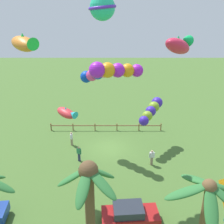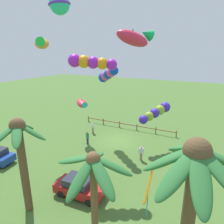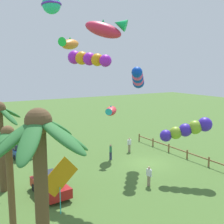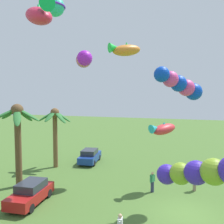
{
  "view_description": "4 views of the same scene",
  "coord_description": "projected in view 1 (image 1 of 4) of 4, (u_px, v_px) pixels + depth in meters",
  "views": [
    {
      "loc": [
        -0.35,
        23.43,
        13.5
      ],
      "look_at": [
        -0.34,
        4.79,
        6.11
      ],
      "focal_mm": 39.52,
      "sensor_mm": 36.0,
      "label": 1
    },
    {
      "loc": [
        -9.68,
        20.96,
        10.75
      ],
      "look_at": [
        -1.55,
        4.75,
        5.28
      ],
      "focal_mm": 31.9,
      "sensor_mm": 36.0,
      "label": 2
    },
    {
      "loc": [
        -20.41,
        16.48,
        9.21
      ],
      "look_at": [
        -1.63,
        5.09,
        5.74
      ],
      "focal_mm": 44.49,
      "sensor_mm": 36.0,
      "label": 3
    },
    {
      "loc": [
        -15.49,
        0.15,
        7.65
      ],
      "look_at": [
        -0.85,
        4.65,
        6.5
      ],
      "focal_mm": 38.59,
      "sensor_mm": 36.0,
      "label": 4
    }
  ],
  "objects": [
    {
      "name": "kite_tube_7",
      "position": [
        152.0,
        110.0,
        25.7
      ],
      "size": [
        2.81,
        3.79,
        2.07
      ],
      "color": "#3C23B6"
    },
    {
      "name": "kite_tube_3",
      "position": [
        96.0,
        74.0,
        23.24
      ],
      "size": [
        3.49,
        3.05,
        2.14
      ],
      "color": "#0B40C4"
    },
    {
      "name": "kite_ball_0",
      "position": [
        102.0,
        7.0,
        13.08
      ],
      "size": [
        1.72,
        1.71,
        1.37
      ],
      "color": "#26C695"
    },
    {
      "name": "palm_tree_2",
      "position": [
        207.0,
        203.0,
        12.22
      ],
      "size": [
        4.1,
        4.03,
        6.17
      ],
      "color": "brown",
      "rests_on": "ground"
    },
    {
      "name": "ground_plane",
      "position": [
        109.0,
        148.0,
        26.75
      ],
      "size": [
        120.0,
        120.0,
        0.0
      ],
      "primitive_type": "plane",
      "color": "#476B2D"
    },
    {
      "name": "kite_tube_4",
      "position": [
        115.0,
        70.0,
        16.87
      ],
      "size": [
        3.78,
        2.3,
        1.33
      ],
      "color": "#A71FD0"
    },
    {
      "name": "parked_car_1",
      "position": [
        130.0,
        215.0,
        16.82
      ],
      "size": [
        4.02,
        1.98,
        1.51
      ],
      "color": "#A51919",
      "rests_on": "ground"
    },
    {
      "name": "kite_fish_1",
      "position": [
        67.0,
        113.0,
        23.22
      ],
      "size": [
        2.54,
        2.37,
        1.16
      ],
      "color": "red"
    },
    {
      "name": "kite_fish_5",
      "position": [
        24.0,
        43.0,
        17.36
      ],
      "size": [
        2.89,
        3.11,
        1.39
      ],
      "color": "orange"
    },
    {
      "name": "spectator_0",
      "position": [
        152.0,
        157.0,
        23.47
      ],
      "size": [
        0.55,
        0.27,
        1.59
      ],
      "color": "gray",
      "rests_on": "ground"
    },
    {
      "name": "kite_fish_6",
      "position": [
        179.0,
        45.0,
        15.6
      ],
      "size": [
        2.63,
        2.82,
        1.58
      ],
      "color": "#DF2547"
    },
    {
      "name": "palm_tree_0",
      "position": [
        89.0,
        194.0,
        12.66
      ],
      "size": [
        3.34,
        3.7,
        6.85
      ],
      "color": "brown",
      "rests_on": "ground"
    },
    {
      "name": "rail_fence",
      "position": [
        106.0,
        126.0,
        30.59
      ],
      "size": [
        13.8,
        0.12,
        0.95
      ],
      "color": "brown",
      "rests_on": "ground"
    },
    {
      "name": "spectator_1",
      "position": [
        72.0,
        139.0,
        27.06
      ],
      "size": [
        0.26,
        0.55,
        1.59
      ],
      "color": "gray",
      "rests_on": "ground"
    },
    {
      "name": "spectator_2",
      "position": [
        79.0,
        154.0,
        24.12
      ],
      "size": [
        0.5,
        0.38,
        1.59
      ],
      "color": "#2D3351",
      "rests_on": "ground"
    }
  ]
}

